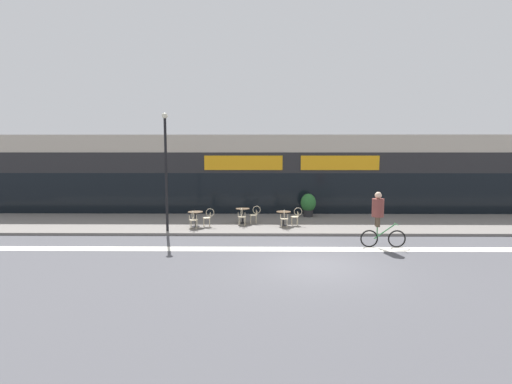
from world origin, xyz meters
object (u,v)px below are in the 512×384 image
bistro_table_2 (284,215)px  cafe_chair_0_near (193,218)px  lamp_post (166,164)px  cafe_chair_1_side (255,213)px  cafe_chair_1_near (242,215)px  planter_pot (308,204)px  cafe_chair_2_near (284,217)px  bistro_table_1 (243,213)px  bistro_table_0 (195,216)px  cafe_chair_0_side (208,216)px  cafe_chair_2_side (296,215)px  cyclist_0 (379,215)px

bistro_table_2 → cafe_chair_0_near: cafe_chair_0_near is taller
bistro_table_2 → lamp_post: 6.24m
cafe_chair_1_side → cafe_chair_1_near: bearing=37.5°
planter_pot → cafe_chair_2_near: bearing=-115.6°
bistro_table_1 → cafe_chair_1_near: 0.63m
bistro_table_0 → lamp_post: bearing=-138.1°
cafe_chair_1_near → cafe_chair_1_side: 0.90m
cafe_chair_2_near → planter_pot: (1.55, 3.24, 0.19)m
bistro_table_1 → cafe_chair_0_side: 1.88m
bistro_table_1 → cafe_chair_2_side: 2.75m
cafe_chair_0_side → cafe_chair_2_near: (3.71, -0.27, 0.00)m
bistro_table_1 → planter_pot: planter_pot is taller
cafe_chair_0_side → planter_pot: 6.04m
bistro_table_1 → cafe_chair_2_near: size_ratio=0.86×
cafe_chair_2_near → cafe_chair_1_near: bearing=80.7°
cafe_chair_1_side → cafe_chair_2_near: (1.44, -1.18, 0.00)m
cafe_chair_1_near → cafe_chair_2_side: (2.70, 0.08, 0.00)m
bistro_table_2 → cafe_chair_1_near: 2.08m
cafe_chair_1_near → planter_pot: (3.62, 2.69, 0.19)m
bistro_table_0 → cafe_chair_2_side: 4.99m
cafe_chair_0_side → cafe_chair_2_side: same height
bistro_table_1 → cafe_chair_2_near: bearing=-29.6°
bistro_table_1 → cafe_chair_2_side: size_ratio=0.86×
cafe_chair_1_side → cyclist_0: cyclist_0 is taller
bistro_table_0 → cafe_chair_2_side: (4.97, 0.36, -0.02)m
cafe_chair_1_side → cafe_chair_2_side: size_ratio=1.00×
cafe_chair_0_near → lamp_post: (-1.15, -0.40, 2.60)m
bistro_table_1 → bistro_table_2: bistro_table_1 is taller
cafe_chair_1_near → cafe_chair_1_side: bearing=-38.4°
cafe_chair_2_side → cyclist_0: 4.98m
cafe_chair_0_near → cafe_chair_2_side: bearing=-76.9°
cafe_chair_2_side → cafe_chair_1_side: bearing=-17.7°
cafe_chair_2_near → cafe_chair_0_side: bearing=91.4°
bistro_table_2 → cafe_chair_2_side: 0.63m
bistro_table_0 → cafe_chair_1_side: bearing=17.5°
cafe_chair_1_side → cafe_chair_2_side: 2.14m
bistro_table_2 → cyclist_0: size_ratio=0.32×
cafe_chair_0_near → planter_pot: planter_pot is taller
cafe_chair_0_near → cafe_chair_1_side: bearing=-60.2°
bistro_table_0 → cafe_chair_1_near: (2.27, 0.28, -0.02)m
cafe_chair_0_near → cafe_chair_0_side: 0.89m
planter_pot → lamp_post: 8.45m
bistro_table_0 → cafe_chair_2_near: size_ratio=0.82×
cafe_chair_0_near → cyclist_0: (7.91, -2.97, 0.68)m
bistro_table_2 → cafe_chair_0_side: cafe_chair_0_side is taller
planter_pot → bistro_table_1: bearing=-150.3°
bistro_table_0 → cafe_chair_2_near: 4.35m
cafe_chair_2_side → planter_pot: 2.77m
cafe_chair_0_near → cafe_chair_2_near: 4.36m
bistro_table_1 → cafe_chair_2_near: cafe_chair_2_near is taller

